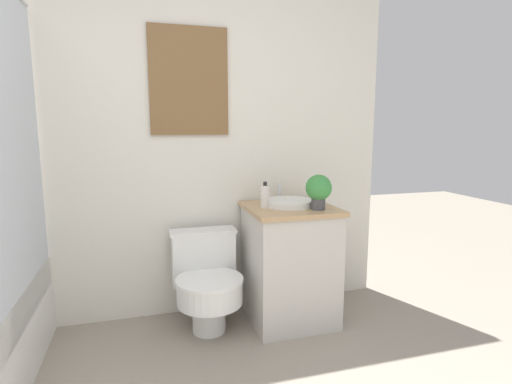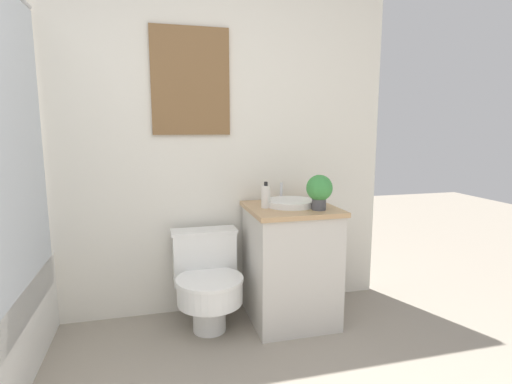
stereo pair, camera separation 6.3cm
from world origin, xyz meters
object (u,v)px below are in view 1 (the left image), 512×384
(toilet, at_px, (207,280))
(potted_plant, at_px, (319,190))
(sink, at_px, (289,203))
(soap_bottle, at_px, (265,196))

(toilet, bearing_deg, potted_plant, -14.89)
(sink, relative_size, potted_plant, 1.64)
(potted_plant, bearing_deg, sink, 127.66)
(soap_bottle, distance_m, potted_plant, 0.34)
(toilet, distance_m, potted_plant, 0.92)
(toilet, relative_size, potted_plant, 2.80)
(toilet, relative_size, soap_bottle, 3.68)
(toilet, bearing_deg, soap_bottle, -4.95)
(potted_plant, bearing_deg, soap_bottle, 153.87)
(sink, bearing_deg, toilet, 178.81)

